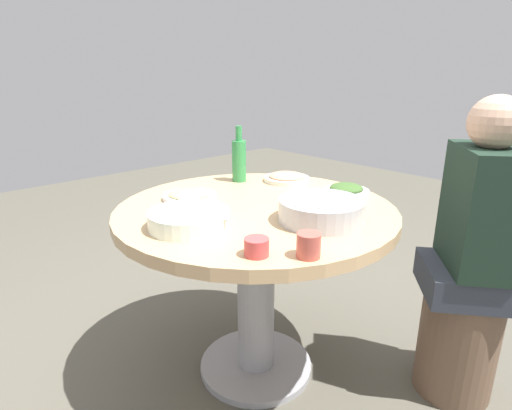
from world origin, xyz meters
The scene contains 12 objects.
ground centered at (0.00, 0.00, 0.00)m, with size 8.00×8.00×0.00m, color #545044.
round_dining_table centered at (0.00, 0.00, 0.60)m, with size 1.11×1.11×0.77m.
rice_bowl centered at (0.29, 0.05, 0.82)m, with size 0.30×0.30×0.09m.
soup_bowl centered at (0.01, -0.33, 0.80)m, with size 0.29×0.28×0.06m.
dish_shrimp centered at (-0.19, 0.38, 0.79)m, with size 0.22×0.22×0.04m.
dish_noodles centered at (-0.26, -0.14, 0.79)m, with size 0.22×0.22×0.04m.
dish_greens centered at (0.15, 0.39, 0.79)m, with size 0.20×0.20×0.05m.
green_bottle centered at (-0.35, 0.21, 0.88)m, with size 0.07×0.07×0.27m.
tea_cup_near centered at (0.45, -0.21, 0.81)m, with size 0.07×0.07×0.07m, color #BF5346.
tea_cup_far centered at (0.34, -0.31, 0.80)m, with size 0.07×0.07×0.05m, color #D04645.
stool_for_diner_left centered at (0.66, 0.52, 0.23)m, with size 0.30×0.30×0.45m, color brown.
diner_left centered at (0.66, 0.52, 0.77)m, with size 0.47×0.46×0.76m.
Camera 1 is at (1.14, -1.07, 1.29)m, focal length 29.01 mm.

